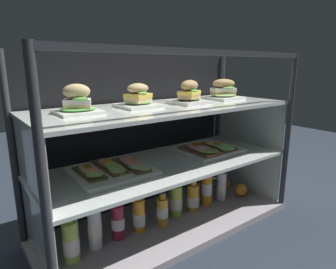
{
  "coord_description": "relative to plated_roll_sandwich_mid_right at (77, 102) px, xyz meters",
  "views": [
    {
      "loc": [
        -0.83,
        -1.1,
        0.82
      ],
      "look_at": [
        0.0,
        0.0,
        0.49
      ],
      "focal_mm": 30.88,
      "sensor_mm": 36.0,
      "label": 1
    }
  ],
  "objects": [
    {
      "name": "case_frame",
      "position": [
        0.43,
        0.13,
        -0.2
      ],
      "size": [
        1.32,
        0.53,
        0.89
      ],
      "color": "#333338",
      "rests_on": "ground"
    },
    {
      "name": "plated_roll_sandwich_mid_right",
      "position": [
        0.0,
        0.0,
        0.0
      ],
      "size": [
        0.17,
        0.17,
        0.12
      ],
      "color": "white",
      "rests_on": "shelf_upper_glass"
    },
    {
      "name": "juice_bottle_back_center",
      "position": [
        0.14,
        -0.03,
        -0.56
      ],
      "size": [
        0.06,
        0.06,
        0.21
      ],
      "color": "#9F1F39",
      "rests_on": "case_base_deck"
    },
    {
      "name": "juice_bottle_tucked_behind",
      "position": [
        -0.09,
        -0.06,
        -0.55
      ],
      "size": [
        0.07,
        0.07,
        0.22
      ],
      "color": "#B0C954",
      "rests_on": "case_base_deck"
    },
    {
      "name": "case_base_deck",
      "position": [
        0.43,
        -0.04,
        -0.66
      ],
      "size": [
        1.32,
        0.53,
        0.04
      ],
      "primitive_type": "cube",
      "color": "#A2999F",
      "rests_on": "ground"
    },
    {
      "name": "riser_lower_tier",
      "position": [
        0.43,
        -0.04,
        -0.49
      ],
      "size": [
        1.26,
        0.47,
        0.3
      ],
      "color": "silver",
      "rests_on": "case_base_deck"
    },
    {
      "name": "shelf_upper_glass",
      "position": [
        0.43,
        -0.04,
        -0.05
      ],
      "size": [
        1.28,
        0.49,
        0.02
      ],
      "primitive_type": "cube",
      "color": "silver",
      "rests_on": "riser_upper_tier"
    },
    {
      "name": "riser_upper_tier",
      "position": [
        0.43,
        -0.04,
        -0.19
      ],
      "size": [
        1.26,
        0.47,
        0.27
      ],
      "color": "silver",
      "rests_on": "shelf_lower_glass"
    },
    {
      "name": "ground_plane",
      "position": [
        0.43,
        -0.04,
        -0.69
      ],
      "size": [
        6.0,
        6.0,
        0.02
      ],
      "primitive_type": "cube",
      "color": "#262E39",
      "rests_on": "ground"
    },
    {
      "name": "juice_bottle_front_fourth",
      "position": [
        0.25,
        -0.04,
        -0.56
      ],
      "size": [
        0.06,
        0.06,
        0.21
      ],
      "color": "orange",
      "rests_on": "case_base_deck"
    },
    {
      "name": "shelf_lower_glass",
      "position": [
        0.43,
        -0.04,
        -0.34
      ],
      "size": [
        1.28,
        0.49,
        0.02
      ],
      "primitive_type": "cube",
      "color": "silver",
      "rests_on": "riser_lower_tier"
    },
    {
      "name": "open_sandwich_tray_near_right_corner",
      "position": [
        0.71,
        -0.03,
        -0.31
      ],
      "size": [
        0.34,
        0.32,
        0.07
      ],
      "color": "white",
      "rests_on": "shelf_lower_glass"
    },
    {
      "name": "juice_bottle_near_post",
      "position": [
        0.02,
        -0.03,
        -0.54
      ],
      "size": [
        0.06,
        0.06,
        0.23
      ],
      "color": "white",
      "rests_on": "case_base_deck"
    },
    {
      "name": "plated_roll_sandwich_right_of_center",
      "position": [
        0.85,
        0.0,
        -0.0
      ],
      "size": [
        0.19,
        0.19,
        0.11
      ],
      "color": "white",
      "rests_on": "shelf_upper_glass"
    },
    {
      "name": "orange_fruit_beside_bottles",
      "position": [
        0.95,
        -0.09,
        -0.6
      ],
      "size": [
        0.08,
        0.08,
        0.08
      ],
      "primitive_type": "sphere",
      "color": "orange",
      "rests_on": "case_base_deck"
    },
    {
      "name": "juice_bottle_front_left_end",
      "position": [
        0.6,
        -0.03,
        -0.57
      ],
      "size": [
        0.07,
        0.07,
        0.21
      ],
      "color": "gold",
      "rests_on": "case_base_deck"
    },
    {
      "name": "orange_fruit_near_left_post",
      "position": [
        0.94,
        0.05,
        -0.6
      ],
      "size": [
        0.08,
        0.08,
        0.08
      ],
      "primitive_type": "sphere",
      "color": "orange",
      "rests_on": "case_base_deck"
    },
    {
      "name": "juice_bottle_front_middle",
      "position": [
        0.82,
        -0.04,
        -0.56
      ],
      "size": [
        0.06,
        0.06,
        0.23
      ],
      "color": "white",
      "rests_on": "case_base_deck"
    },
    {
      "name": "open_sandwich_tray_far_right",
      "position": [
        0.13,
        -0.01,
        -0.31
      ],
      "size": [
        0.34,
        0.31,
        0.06
      ],
      "color": "white",
      "rests_on": "shelf_lower_glass"
    },
    {
      "name": "juice_bottle_front_second",
      "position": [
        0.37,
        -0.06,
        -0.57
      ],
      "size": [
        0.06,
        0.06,
        0.18
      ],
      "color": "gold",
      "rests_on": "case_base_deck"
    },
    {
      "name": "juice_bottle_back_left",
      "position": [
        0.48,
        -0.03,
        -0.56
      ],
      "size": [
        0.07,
        0.07,
        0.23
      ],
      "color": "#B7CE48",
      "rests_on": "case_base_deck"
    },
    {
      "name": "plated_roll_sandwich_near_left_corner",
      "position": [
        0.29,
        0.01,
        -0.0
      ],
      "size": [
        0.18,
        0.18,
        0.11
      ],
      "color": "white",
      "rests_on": "shelf_upper_glass"
    },
    {
      "name": "juice_bottle_front_right_end",
      "position": [
        0.7,
        -0.04,
        -0.54
      ],
      "size": [
        0.06,
        0.06,
        0.24
      ],
      "color": "orange",
      "rests_on": "case_base_deck"
    },
    {
      "name": "plated_roll_sandwich_left_of_center",
      "position": [
        0.56,
        -0.04,
        0.0
      ],
      "size": [
        0.17,
        0.17,
        0.12
      ],
      "color": "white",
      "rests_on": "shelf_upper_glass"
    }
  ]
}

